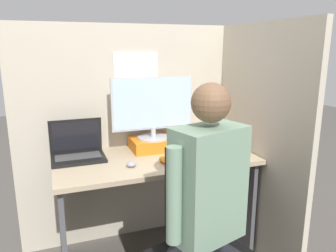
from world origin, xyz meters
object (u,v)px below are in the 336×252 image
paper_box (153,144)px  laptop (78,151)px  monitor (153,107)px  carrot_toy (165,161)px  stapler (231,147)px  coffee_mug (201,140)px  person (210,205)px  office_chair (203,237)px

paper_box → laptop: bearing=-178.4°
monitor → carrot_toy: (-0.03, -0.33, -0.29)m
stapler → coffee_mug: coffee_mug is taller
monitor → person: person is taller
paper_box → coffee_mug: size_ratio=3.96×
laptop → office_chair: laptop is taller
coffee_mug → carrot_toy: bearing=-142.1°
monitor → laptop: (-0.53, -0.02, -0.26)m
stapler → carrot_toy: bearing=-169.0°
stapler → office_chair: size_ratio=0.13×
paper_box → laptop: (-0.53, -0.01, 0.01)m
paper_box → person: (-0.03, -0.94, -0.03)m
office_chair → coffee_mug: size_ratio=11.98×
laptop → person: 1.05m
carrot_toy → coffee_mug: coffee_mug is taller
office_chair → carrot_toy: bearing=95.5°
person → office_chair: bearing=73.5°
monitor → person: (-0.03, -0.94, -0.30)m
stapler → carrot_toy: 0.56m
paper_box → stapler: 0.56m
laptop → coffee_mug: laptop is taller
carrot_toy → laptop: bearing=148.6°
person → laptop: bearing=118.7°
paper_box → monitor: (0.00, 0.00, 0.27)m
monitor → coffee_mug: 0.46m
stapler → office_chair: bearing=-131.1°
laptop → monitor: bearing=1.9°
paper_box → office_chair: office_chair is taller
laptop → stapler: bearing=-10.8°
carrot_toy → paper_box: bearing=84.8°
coffee_mug → person: bearing=-113.3°
office_chair → stapler: bearing=48.9°
laptop → person: size_ratio=0.26×
office_chair → laptop: bearing=125.2°
laptop → carrot_toy: (0.50, -0.31, -0.03)m
carrot_toy → coffee_mug: (0.40, 0.31, 0.02)m
office_chair → coffee_mug: (0.36, 0.78, 0.29)m
paper_box → coffee_mug: (0.37, -0.01, -0.00)m
stapler → person: size_ratio=0.10×
laptop → carrot_toy: 0.59m
stapler → carrot_toy: (-0.55, -0.11, -0.00)m
monitor → carrot_toy: bearing=-95.2°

